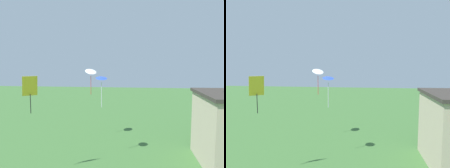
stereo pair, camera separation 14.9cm
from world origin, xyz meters
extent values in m
cone|color=blue|center=(-1.35, 12.19, 6.33)|extent=(1.17, 1.16, 0.30)
cylinder|color=silver|center=(-1.35, 12.19, 4.96)|extent=(0.05, 0.05, 2.00)
cube|color=yellow|center=(-5.45, 8.50, 6.04)|extent=(0.92, 0.76, 1.28)
cylinder|color=black|center=(-5.45, 8.50, 4.87)|extent=(0.05, 0.05, 1.29)
cone|color=white|center=(-3.07, 16.38, 6.67)|extent=(1.50, 1.48, 0.57)
cylinder|color=red|center=(-3.07, 16.38, 5.28)|extent=(0.05, 0.05, 1.88)
camera|label=1|loc=(1.33, -4.83, 7.58)|focal=35.00mm
camera|label=2|loc=(1.48, -4.81, 7.58)|focal=35.00mm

